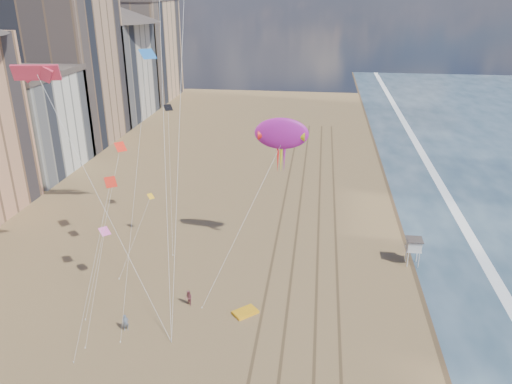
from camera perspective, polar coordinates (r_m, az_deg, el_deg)
wet_sand at (r=70.26m, az=19.52°, el=-3.73°), size 260.00×260.00×0.00m
foam at (r=71.31m, az=22.82°, el=-3.84°), size 260.00×260.00×0.00m
tracks at (r=59.64m, az=5.65°, el=-7.25°), size 7.68×120.00×0.01m
buildings at (r=101.59m, az=-22.14°, el=11.82°), size 34.72×131.35×29.00m
lifeguard_stand at (r=59.17m, az=17.60°, el=-5.80°), size 1.79×1.79×3.24m
grounded_kite at (r=49.84m, az=-1.23°, el=-13.57°), size 2.72×2.65×0.26m
show_kite at (r=53.63m, az=2.93°, el=6.64°), size 5.90×6.26×19.07m
kite_flyer_a at (r=48.88m, az=-14.68°, el=-14.25°), size 0.71×0.62×1.62m
kite_flyer_b at (r=50.99m, az=-7.70°, el=-11.92°), size 1.01×0.96×1.64m
small_kites at (r=52.00m, az=-13.72°, el=5.78°), size 7.31×16.58×18.78m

